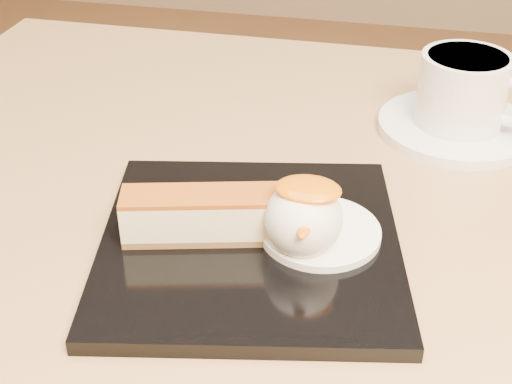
% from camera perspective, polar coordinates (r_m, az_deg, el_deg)
% --- Properties ---
extents(table, '(0.80, 0.80, 0.72)m').
position_cam_1_polar(table, '(0.66, -0.87, -13.65)').
color(table, black).
rests_on(table, ground).
extents(dessert_plate, '(0.26, 0.26, 0.01)m').
position_cam_1_polar(dessert_plate, '(0.53, -0.48, -4.22)').
color(dessert_plate, black).
rests_on(dessert_plate, table).
extents(cheesecake, '(0.12, 0.06, 0.04)m').
position_cam_1_polar(cheesecake, '(0.52, -4.37, -1.86)').
color(cheesecake, brown).
rests_on(cheesecake, dessert_plate).
extents(cream_smear, '(0.09, 0.09, 0.01)m').
position_cam_1_polar(cream_smear, '(0.53, 5.16, -3.20)').
color(cream_smear, white).
rests_on(cream_smear, dessert_plate).
extents(ice_cream_scoop, '(0.06, 0.06, 0.06)m').
position_cam_1_polar(ice_cream_scoop, '(0.50, 3.83, -2.16)').
color(ice_cream_scoop, white).
rests_on(ice_cream_scoop, cream_smear).
extents(mango_sauce, '(0.05, 0.04, 0.01)m').
position_cam_1_polar(mango_sauce, '(0.49, 4.20, 0.22)').
color(mango_sauce, '#DA6906').
rests_on(mango_sauce, ice_cream_scoop).
extents(mint_sprig, '(0.03, 0.02, 0.00)m').
position_cam_1_polar(mint_sprig, '(0.55, 2.53, -1.02)').
color(mint_sprig, '#2D8B38').
rests_on(mint_sprig, cream_smear).
extents(saucer, '(0.15, 0.15, 0.01)m').
position_cam_1_polar(saucer, '(0.72, 15.72, 5.06)').
color(saucer, white).
rests_on(saucer, table).
extents(coffee_cup, '(0.11, 0.08, 0.07)m').
position_cam_1_polar(coffee_cup, '(0.70, 16.37, 7.91)').
color(coffee_cup, white).
rests_on(coffee_cup, saucer).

